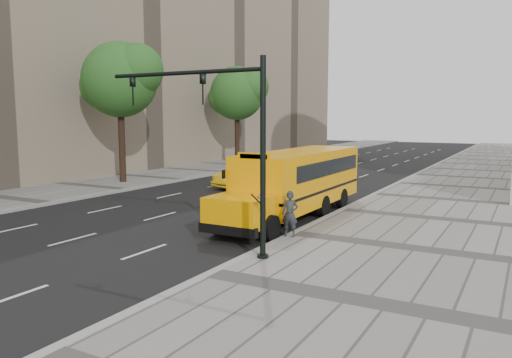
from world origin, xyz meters
The scene contains 12 objects.
ground centered at (0.00, 0.00, 0.00)m, with size 140.00×140.00×0.00m, color black.
sidewalk_museum centered at (12.00, 0.00, 0.07)m, with size 12.00×140.00×0.15m, color gray.
sidewalk_far centered at (-11.00, 0.00, 0.07)m, with size 6.00×140.00×0.15m, color gray.
curb_museum centered at (6.00, 0.00, 0.07)m, with size 0.30×140.00×0.15m, color gray.
curb_far centered at (-8.00, 0.00, 0.07)m, with size 0.30×140.00×0.15m, color gray.
tree_b centered at (-10.41, 2.48, 7.05)m, with size 5.63×5.00×9.52m.
tree_c centered at (-10.41, 17.50, 6.76)m, with size 5.59×4.97×9.21m.
school_bus centered at (4.50, -1.81, 1.76)m, with size 2.96×11.56×3.19m.
taxi_near centered at (2.00, -1.27, 0.76)m, with size 1.79×4.45×1.52m, color yellow.
taxi_far centered at (-2.23, 5.15, 0.79)m, with size 1.68×4.82×1.59m, color yellow.
pedestrian centered at (6.15, -6.18, 1.00)m, with size 0.62×0.41×1.70m, color #2A2C31.
traffic_signal centered at (5.19, -9.13, 4.09)m, with size 6.18×0.36×6.40m.
Camera 1 is at (13.85, -22.60, 4.57)m, focal length 35.00 mm.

